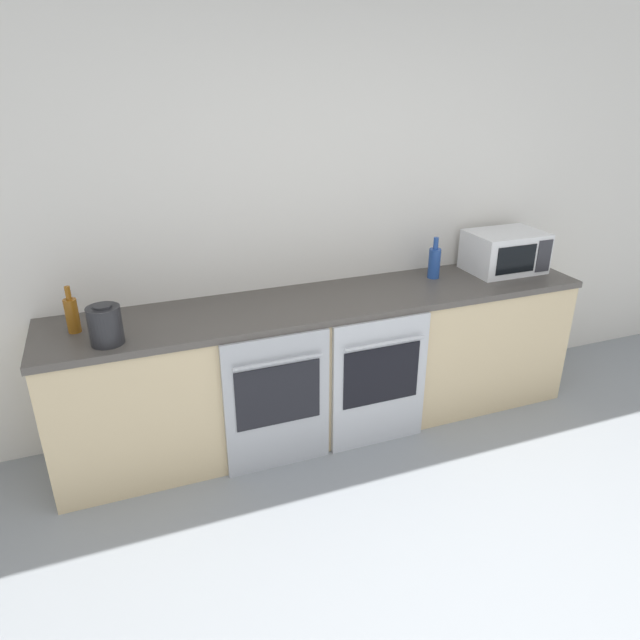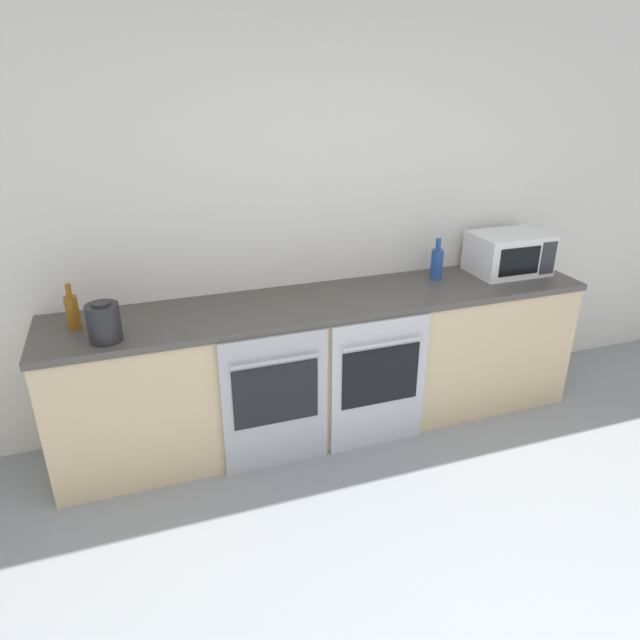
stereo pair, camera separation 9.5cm
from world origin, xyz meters
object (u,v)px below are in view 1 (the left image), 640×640
(oven_right, at_px, (380,383))
(oven_left, at_px, (278,403))
(bottle_blue, at_px, (434,262))
(microwave, at_px, (505,251))
(bottle_amber, at_px, (72,314))
(kettle, at_px, (105,325))

(oven_right, bearing_deg, oven_left, 180.00)
(oven_left, relative_size, bottle_blue, 3.09)
(bottle_blue, bearing_deg, oven_left, -160.81)
(oven_left, bearing_deg, microwave, 12.45)
(oven_right, relative_size, microwave, 1.70)
(oven_left, distance_m, bottle_amber, 1.19)
(oven_left, bearing_deg, oven_right, 0.00)
(bottle_amber, relative_size, kettle, 1.22)
(bottle_blue, distance_m, kettle, 2.08)
(bottle_amber, xyz_separation_m, kettle, (0.16, -0.21, 0.00))
(bottle_amber, bearing_deg, oven_right, -12.20)
(bottle_amber, bearing_deg, bottle_blue, 1.85)
(oven_left, bearing_deg, bottle_blue, 19.19)
(microwave, bearing_deg, bottle_blue, 175.67)
(microwave, bearing_deg, oven_right, -160.78)
(microwave, height_order, bottle_blue, bottle_blue)
(microwave, bearing_deg, bottle_amber, -179.34)
(oven_right, height_order, kettle, kettle)
(microwave, relative_size, bottle_amber, 1.95)
(oven_left, distance_m, microwave, 1.88)
(bottle_amber, bearing_deg, oven_left, -19.56)
(oven_right, bearing_deg, microwave, 19.22)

